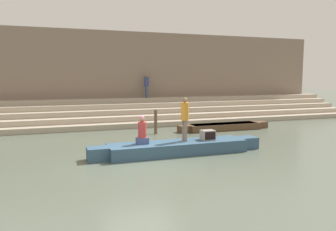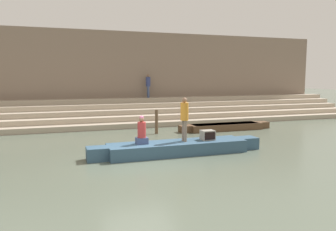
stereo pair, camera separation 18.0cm
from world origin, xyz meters
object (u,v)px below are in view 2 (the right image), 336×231
at_px(tv_set, 208,135).
at_px(person_on_steps, 148,84).
at_px(rowboat_main, 178,147).
at_px(moored_boat_shore, 225,127).
at_px(person_rowing, 142,132).
at_px(mooring_post, 157,122).
at_px(person_standing, 184,116).

relative_size(tv_set, person_on_steps, 0.33).
height_order(rowboat_main, moored_boat_shore, rowboat_main).
height_order(tv_set, moored_boat_shore, tv_set).
xyz_separation_m(person_rowing, moored_boat_shore, (6.01, 4.50, -0.73)).
distance_m(mooring_post, person_on_steps, 5.98).
bearing_deg(person_on_steps, person_standing, -90.44).
distance_m(person_rowing, person_on_steps, 10.71).
distance_m(person_standing, mooring_post, 4.70).
height_order(person_standing, person_on_steps, person_on_steps).
xyz_separation_m(person_standing, mooring_post, (0.25, 4.61, -0.84)).
bearing_deg(moored_boat_shore, person_rowing, -148.53).
bearing_deg(tv_set, mooring_post, 93.03).
distance_m(person_standing, moored_boat_shore, 6.39).
xyz_separation_m(tv_set, mooring_post, (-0.76, 4.63, -0.04)).
bearing_deg(person_rowing, person_standing, -11.13).
xyz_separation_m(person_rowing, tv_set, (2.71, -0.07, -0.25)).
height_order(tv_set, mooring_post, mooring_post).
distance_m(person_rowing, mooring_post, 4.97).
bearing_deg(tv_set, person_standing, 172.74).
distance_m(person_standing, person_on_steps, 10.33).
bearing_deg(mooring_post, tv_set, -80.72).
xyz_separation_m(person_standing, person_on_steps, (1.33, 10.20, 1.01)).
bearing_deg(person_standing, mooring_post, 80.42).
distance_m(person_standing, tv_set, 1.29).
bearing_deg(person_on_steps, moored_boat_shore, -55.24).
xyz_separation_m(person_standing, tv_set, (1.00, -0.02, -0.81)).
distance_m(person_rowing, tv_set, 2.72).
distance_m(tv_set, moored_boat_shore, 5.66).
bearing_deg(person_on_steps, rowboat_main, -91.96).
bearing_deg(person_rowing, rowboat_main, -12.01).
xyz_separation_m(rowboat_main, person_on_steps, (1.61, 10.21, 2.24)).
height_order(moored_boat_shore, person_on_steps, person_on_steps).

